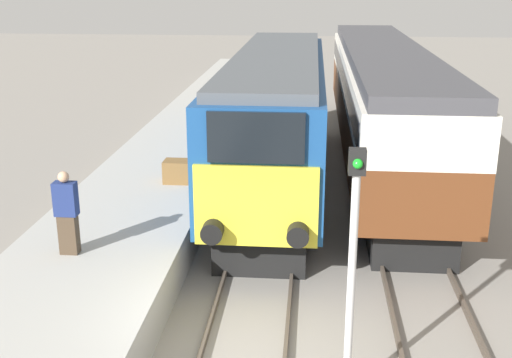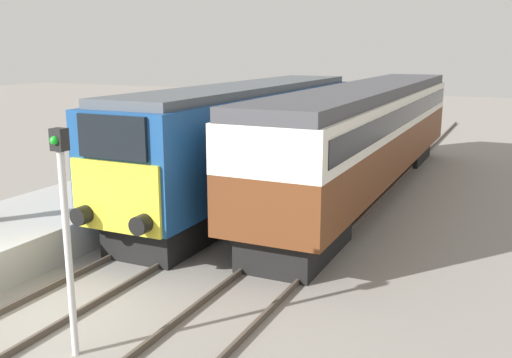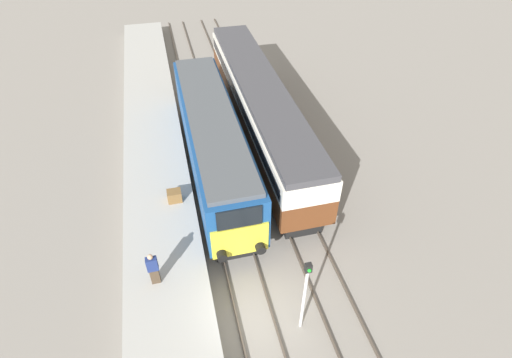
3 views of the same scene
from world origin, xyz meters
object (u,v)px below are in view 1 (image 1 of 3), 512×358
locomotive (277,113)px  person_on_platform (67,213)px  luggage_crate (177,171)px  passenger_carriage (382,93)px  signal_post (353,257)px

locomotive → person_on_platform: (-3.68, -7.55, -0.49)m
locomotive → person_on_platform: locomotive is taller
locomotive → luggage_crate: locomotive is taller
locomotive → passenger_carriage: size_ratio=0.78×
locomotive → signal_post: 10.53m
locomotive → luggage_crate: (-2.48, -2.84, -1.03)m
passenger_carriage → luggage_crate: (-5.88, -5.74, -1.18)m
signal_post → luggage_crate: size_ratio=5.66×
luggage_crate → passenger_carriage: bearing=44.3°
luggage_crate → locomotive: bearing=48.9°
passenger_carriage → signal_post: (-1.70, -13.30, -0.05)m
person_on_platform → luggage_crate: (1.20, 4.71, -0.55)m
passenger_carriage → locomotive: bearing=-139.5°
locomotive → person_on_platform: size_ratio=8.52×
passenger_carriage → person_on_platform: passenger_carriage is taller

